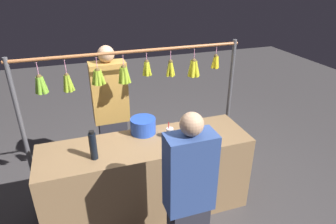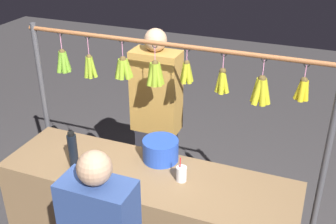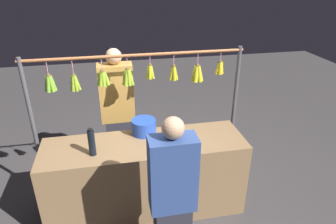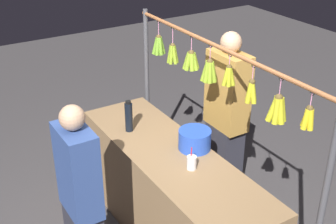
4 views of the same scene
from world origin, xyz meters
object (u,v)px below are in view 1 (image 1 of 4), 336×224
drink_cup (170,133)px  customer_person (189,203)px  blue_bucket (143,126)px  water_bottle (93,146)px  vendor_person (112,117)px

drink_cup → customer_person: (0.13, 0.82, -0.15)m
blue_bucket → drink_cup: (-0.23, 0.18, -0.03)m
water_bottle → blue_bucket: size_ratio=1.08×
vendor_person → customer_person: 1.55m
water_bottle → customer_person: customer_person is taller
vendor_person → drink_cup: bearing=124.4°
blue_bucket → drink_cup: bearing=141.1°
vendor_person → customer_person: (-0.35, 1.51, -0.07)m
water_bottle → blue_bucket: (-0.53, -0.31, -0.05)m
blue_bucket → customer_person: size_ratio=0.17×
vendor_person → customer_person: bearing=102.9°
water_bottle → drink_cup: water_bottle is taller
water_bottle → customer_person: size_ratio=0.18×
customer_person → water_bottle: bearing=-48.0°
water_bottle → vendor_person: vendor_person is taller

